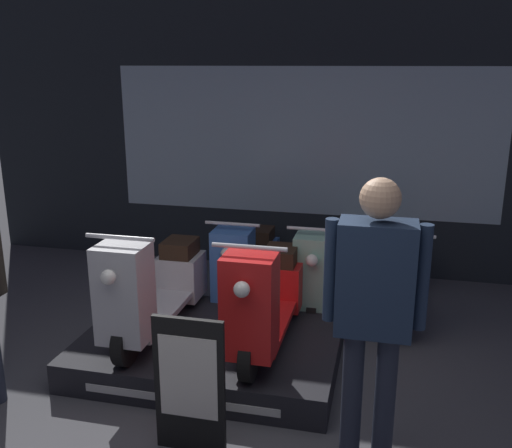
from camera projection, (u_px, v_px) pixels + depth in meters
name	position (u px, v px, depth m)	size (l,w,h in m)	color
shop_wall_back	(303.00, 137.00, 6.62)	(8.13, 0.09, 3.20)	#23282D
display_platform	(212.00, 348.00, 4.80)	(2.11, 1.54, 0.25)	black
scooter_display_left	(154.00, 287.00, 4.71)	(0.52, 1.63, 1.01)	black
scooter_display_right	(266.00, 298.00, 4.50)	(0.52, 1.63, 1.01)	black
scooter_backrow_0	(247.00, 265.00, 5.96)	(0.52, 1.63, 1.01)	black
scooter_backrow_1	(321.00, 271.00, 5.79)	(0.52, 1.63, 1.01)	black
scooter_backrow_2	(400.00, 277.00, 5.61)	(0.52, 1.63, 1.01)	black
person_right_browsing	(374.00, 299.00, 3.37)	(0.61, 0.25, 1.82)	#232838
price_sign_board	(189.00, 385.00, 3.60)	(0.46, 0.04, 0.93)	black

